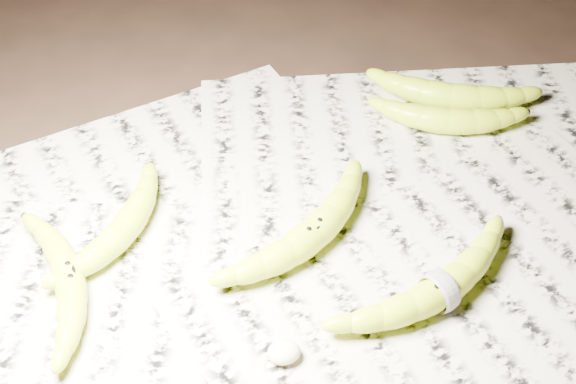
{
  "coord_description": "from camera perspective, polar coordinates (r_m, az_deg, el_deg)",
  "views": [
    {
      "loc": [
        -0.12,
        -0.58,
        0.67
      ],
      "look_at": [
        0.02,
        0.02,
        0.05
      ],
      "focal_mm": 50.0,
      "sensor_mm": 36.0,
      "label": 1
    }
  ],
  "objects": [
    {
      "name": "newspaper_patch",
      "position": [
        0.87,
        -0.21,
        -4.94
      ],
      "size": [
        0.9,
        0.7,
        0.01
      ],
      "primitive_type": "cube",
      "color": "#BCB5A1",
      "rests_on": "ground"
    },
    {
      "name": "banana_left_a",
      "position": [
        0.86,
        -15.32,
        -5.87
      ],
      "size": [
        0.08,
        0.19,
        0.03
      ],
      "primitive_type": null,
      "rotation": [
        0.0,
        0.0,
        1.71
      ],
      "color": "#C0E11C",
      "rests_on": "newspaper_patch"
    },
    {
      "name": "measuring_tape",
      "position": [
        0.83,
        10.76,
        -6.8
      ],
      "size": [
        0.02,
        0.04,
        0.05
      ],
      "primitive_type": "torus",
      "rotation": [
        0.0,
        1.57,
        0.41
      ],
      "color": "white",
      "rests_on": "newspaper_patch"
    },
    {
      "name": "banana_upper_b",
      "position": [
        1.03,
        11.32,
        5.15
      ],
      "size": [
        0.18,
        0.11,
        0.03
      ],
      "primitive_type": null,
      "rotation": [
        0.0,
        0.0,
        -0.34
      ],
      "color": "#C0E11C",
      "rests_on": "newspaper_patch"
    },
    {
      "name": "banana_left_b",
      "position": [
        0.89,
        -11.68,
        -2.52
      ],
      "size": [
        0.15,
        0.17,
        0.03
      ],
      "primitive_type": null,
      "rotation": [
        0.0,
        0.0,
        0.9
      ],
      "color": "#C0E11C",
      "rests_on": "newspaper_patch"
    },
    {
      "name": "banana_center",
      "position": [
        0.87,
        1.76,
        -2.87
      ],
      "size": [
        0.2,
        0.17,
        0.04
      ],
      "primitive_type": null,
      "rotation": [
        0.0,
        0.0,
        0.63
      ],
      "color": "#C0E11C",
      "rests_on": "newspaper_patch"
    },
    {
      "name": "banana_taped",
      "position": [
        0.83,
        10.76,
        -6.8
      ],
      "size": [
        0.22,
        0.14,
        0.04
      ],
      "primitive_type": null,
      "rotation": [
        0.0,
        0.0,
        0.41
      ],
      "color": "#C0E11C",
      "rests_on": "newspaper_patch"
    },
    {
      "name": "banana_upper_a",
      "position": [
        1.06,
        11.54,
        6.81
      ],
      "size": [
        0.2,
        0.13,
        0.04
      ],
      "primitive_type": null,
      "rotation": [
        0.0,
        0.0,
        -0.41
      ],
      "color": "#C0E11C",
      "rests_on": "newspaper_patch"
    },
    {
      "name": "ground",
      "position": [
        0.89,
        -0.79,
        -3.49
      ],
      "size": [
        3.0,
        3.0,
        0.0
      ],
      "primitive_type": "plane",
      "color": "black",
      "rests_on": "ground"
    },
    {
      "name": "flesh_chunk_c",
      "position": [
        0.78,
        -0.3,
        -11.16
      ],
      "size": [
        0.03,
        0.03,
        0.02
      ],
      "primitive_type": "ellipsoid",
      "color": "beige",
      "rests_on": "newspaper_patch"
    }
  ]
}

